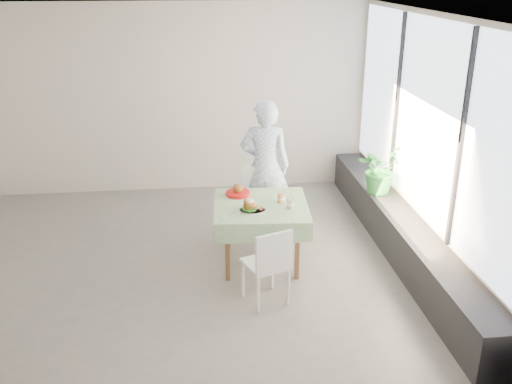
{
  "coord_description": "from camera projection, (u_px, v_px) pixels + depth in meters",
  "views": [
    {
      "loc": [
        0.38,
        -5.94,
        3.23
      ],
      "look_at": [
        1.06,
        -0.01,
        0.87
      ],
      "focal_mm": 40.0,
      "sensor_mm": 36.0,
      "label": 1
    }
  ],
  "objects": [
    {
      "name": "second_dish",
      "position": [
        238.0,
        192.0,
        6.67
      ],
      "size": [
        0.28,
        0.28,
        0.13
      ],
      "color": "red",
      "rests_on": "cafe_table"
    },
    {
      "name": "diner",
      "position": [
        265.0,
        166.0,
        7.26
      ],
      "size": [
        0.69,
        0.51,
        1.74
      ],
      "primitive_type": "imported",
      "rotation": [
        0.0,
        0.0,
        2.98
      ],
      "color": "#96B9F0",
      "rests_on": "ground"
    },
    {
      "name": "juice_cup_lemonade",
      "position": [
        291.0,
        204.0,
        6.29
      ],
      "size": [
        0.09,
        0.09,
        0.24
      ],
      "color": "white",
      "rests_on": "cafe_table"
    },
    {
      "name": "window_ledge",
      "position": [
        400.0,
        234.0,
        6.84
      ],
      "size": [
        0.4,
        4.8,
        0.5
      ],
      "primitive_type": "cube",
      "color": "black",
      "rests_on": "ground"
    },
    {
      "name": "chair_near",
      "position": [
        266.0,
        279.0,
        5.83
      ],
      "size": [
        0.51,
        0.51,
        0.85
      ],
      "color": "white",
      "rests_on": "ground"
    },
    {
      "name": "wall_front",
      "position": [
        141.0,
        261.0,
        3.81
      ],
      "size": [
        6.0,
        0.02,
        2.8
      ],
      "primitive_type": "cube",
      "color": "beige",
      "rests_on": "ground"
    },
    {
      "name": "wall_back",
      "position": [
        166.0,
        100.0,
        8.43
      ],
      "size": [
        6.0,
        0.02,
        2.8
      ],
      "primitive_type": "cube",
      "color": "beige",
      "rests_on": "ground"
    },
    {
      "name": "wall_right",
      "position": [
        427.0,
        141.0,
        6.44
      ],
      "size": [
        0.02,
        5.0,
        2.8
      ],
      "primitive_type": "cube",
      "color": "beige",
      "rests_on": "ground"
    },
    {
      "name": "floor",
      "position": [
        166.0,
        265.0,
        6.63
      ],
      "size": [
        6.0,
        6.0,
        0.0
      ],
      "primitive_type": "plane",
      "color": "#615E5B",
      "rests_on": "ground"
    },
    {
      "name": "potted_plant",
      "position": [
        380.0,
        168.0,
        7.32
      ],
      "size": [
        0.77,
        0.77,
        0.65
      ],
      "primitive_type": "imported",
      "rotation": [
        0.0,
        0.0,
        0.73
      ],
      "color": "#2C8641",
      "rests_on": "window_ledge"
    },
    {
      "name": "window_pane",
      "position": [
        426.0,
        120.0,
        6.34
      ],
      "size": [
        0.01,
        4.8,
        2.18
      ],
      "primitive_type": "cube",
      "color": "#D1E0F9",
      "rests_on": "ground"
    },
    {
      "name": "main_dish",
      "position": [
        251.0,
        207.0,
        6.23
      ],
      "size": [
        0.29,
        0.29,
        0.15
      ],
      "color": "white",
      "rests_on": "cafe_table"
    },
    {
      "name": "chair_far",
      "position": [
        258.0,
        216.0,
        7.28
      ],
      "size": [
        0.46,
        0.46,
        0.87
      ],
      "color": "white",
      "rests_on": "ground"
    },
    {
      "name": "ceiling",
      "position": [
        149.0,
        14.0,
        5.6
      ],
      "size": [
        6.0,
        6.0,
        0.0
      ],
      "primitive_type": "plane",
      "rotation": [
        3.14,
        0.0,
        0.0
      ],
      "color": "white",
      "rests_on": "ground"
    },
    {
      "name": "juice_cup_orange",
      "position": [
        281.0,
        198.0,
        6.46
      ],
      "size": [
        0.09,
        0.09,
        0.25
      ],
      "color": "white",
      "rests_on": "cafe_table"
    },
    {
      "name": "cafe_table",
      "position": [
        261.0,
        227.0,
        6.52
      ],
      "size": [
        1.11,
        1.11,
        0.74
      ],
      "color": "brown",
      "rests_on": "ground"
    }
  ]
}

